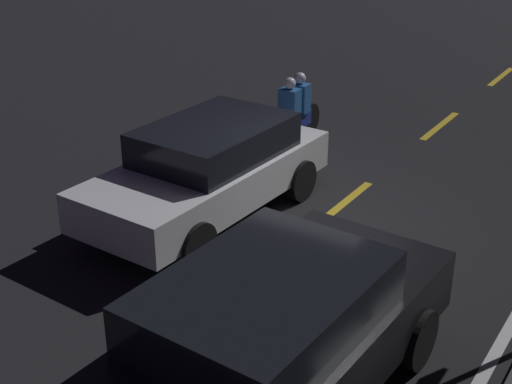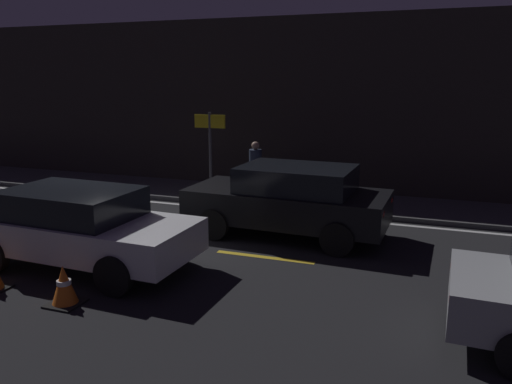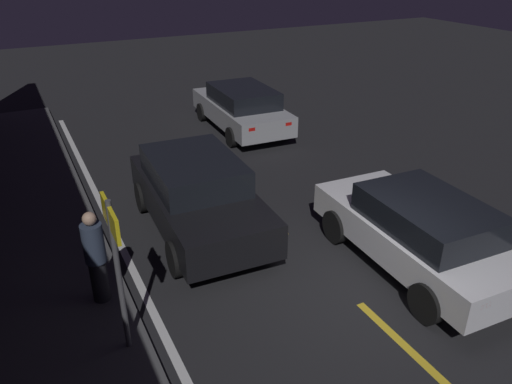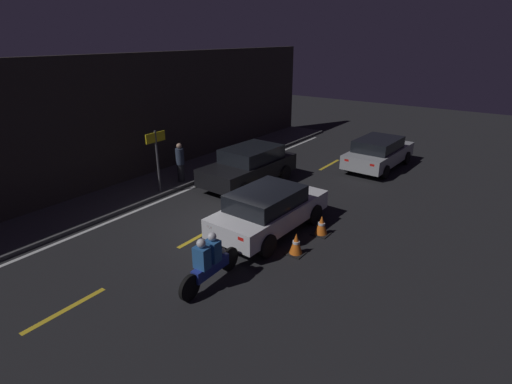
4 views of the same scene
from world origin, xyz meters
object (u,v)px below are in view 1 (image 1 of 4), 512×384
at_px(sedan_white, 209,168).
at_px(traffic_cone_near, 168,162).
at_px(van_black, 274,336).
at_px(motorcycle, 293,113).
at_px(traffic_cone_mid, 105,193).

height_order(sedan_white, traffic_cone_near, sedan_white).
distance_m(van_black, motorcycle, 7.31).
height_order(motorcycle, traffic_cone_near, motorcycle).
distance_m(sedan_white, traffic_cone_mid, 1.72).
height_order(van_black, motorcycle, van_black).
relative_size(van_black, traffic_cone_mid, 7.02).
distance_m(motorcycle, traffic_cone_near, 2.77).
bearing_deg(traffic_cone_near, van_black, 49.64).
distance_m(sedan_white, van_black, 4.39).
distance_m(van_black, traffic_cone_mid, 5.11).
relative_size(sedan_white, traffic_cone_mid, 6.83).
height_order(motorcycle, traffic_cone_mid, motorcycle).
bearing_deg(sedan_white, traffic_cone_near, -114.35).
relative_size(van_black, motorcycle, 2.02).
distance_m(motorcycle, traffic_cone_mid, 4.22).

